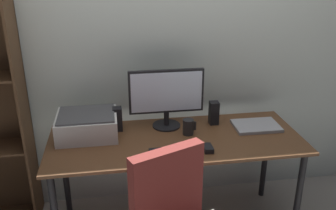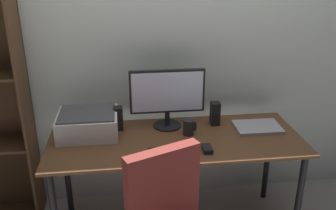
# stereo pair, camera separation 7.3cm
# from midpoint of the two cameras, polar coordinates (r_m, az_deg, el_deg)

# --- Properties ---
(back_wall) EXTENTS (6.40, 0.10, 2.60)m
(back_wall) POSITION_cam_midpoint_polar(r_m,az_deg,el_deg) (2.78, 0.54, 10.01)
(back_wall) COLOR beige
(back_wall) RESTS_ON ground
(desk) EXTENTS (1.70, 0.68, 0.74)m
(desk) POSITION_cam_midpoint_polar(r_m,az_deg,el_deg) (2.53, 2.03, -6.83)
(desk) COLOR #56351E
(desk) RESTS_ON ground
(monitor) EXTENTS (0.52, 0.20, 0.42)m
(monitor) POSITION_cam_midpoint_polar(r_m,az_deg,el_deg) (2.57, 0.70, 1.58)
(monitor) COLOR black
(monitor) RESTS_ON desk
(keyboard) EXTENTS (0.29, 0.12, 0.02)m
(keyboard) POSITION_cam_midpoint_polar(r_m,az_deg,el_deg) (2.31, 1.49, -7.23)
(keyboard) COLOR black
(keyboard) RESTS_ON desk
(mouse) EXTENTS (0.06, 0.10, 0.03)m
(mouse) POSITION_cam_midpoint_polar(r_m,az_deg,el_deg) (2.35, 6.94, -6.75)
(mouse) COLOR black
(mouse) RESTS_ON desk
(coffee_mug) EXTENTS (0.09, 0.08, 0.11)m
(coffee_mug) POSITION_cam_midpoint_polar(r_m,az_deg,el_deg) (2.53, 4.03, -3.44)
(coffee_mug) COLOR black
(coffee_mug) RESTS_ON desk
(laptop) EXTENTS (0.32, 0.24, 0.02)m
(laptop) POSITION_cam_midpoint_polar(r_m,az_deg,el_deg) (2.71, 14.39, -3.32)
(laptop) COLOR #99999E
(laptop) RESTS_ON desk
(speaker_left) EXTENTS (0.06, 0.07, 0.17)m
(speaker_left) POSITION_cam_midpoint_polar(r_m,az_deg,el_deg) (2.60, -6.87, -2.06)
(speaker_left) COLOR black
(speaker_left) RESTS_ON desk
(speaker_right) EXTENTS (0.06, 0.07, 0.17)m
(speaker_right) POSITION_cam_midpoint_polar(r_m,az_deg,el_deg) (2.69, 8.04, -1.31)
(speaker_right) COLOR black
(speaker_right) RESTS_ON desk
(printer) EXTENTS (0.40, 0.34, 0.16)m
(printer) POSITION_cam_midpoint_polar(r_m,az_deg,el_deg) (2.57, -11.45, -2.82)
(printer) COLOR silver
(printer) RESTS_ON desk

